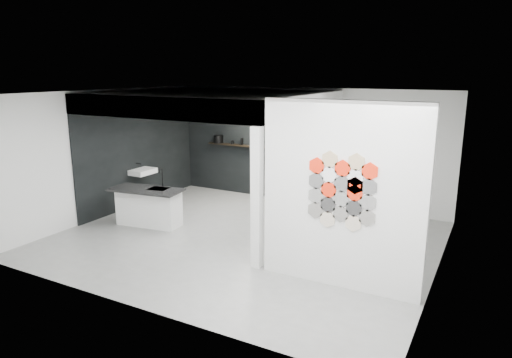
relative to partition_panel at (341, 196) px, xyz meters
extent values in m
cube|color=slate|center=(-2.23, 1.00, -1.40)|extent=(7.00, 6.00, 0.01)
cube|color=silver|center=(0.00, 0.00, 0.00)|extent=(2.45, 0.15, 2.80)
cube|color=black|center=(-3.52, 3.97, -0.22)|extent=(4.40, 0.04, 2.35)
cube|color=black|center=(-5.70, 2.00, -0.22)|extent=(0.04, 4.00, 2.35)
cube|color=silver|center=(-3.52, 2.00, 1.15)|extent=(4.40, 4.00, 0.40)
cube|color=silver|center=(-1.41, 0.00, -0.22)|extent=(0.16, 0.16, 2.35)
cube|color=silver|center=(-3.52, 0.08, 1.15)|extent=(4.40, 0.16, 0.40)
cube|color=silver|center=(-5.46, 1.80, -0.55)|extent=(0.40, 0.60, 0.12)
cube|color=black|center=(-3.43, 3.87, -0.10)|extent=(3.00, 0.15, 0.04)
cube|color=silver|center=(-4.41, 0.78, -1.02)|extent=(1.39, 0.67, 0.77)
cube|color=black|center=(-4.40, 0.71, -0.61)|extent=(1.60, 0.88, 0.04)
cube|color=black|center=(-4.20, 0.86, -0.60)|extent=(0.45, 0.39, 0.01)
cylinder|color=black|center=(-4.22, 1.03, -0.42)|extent=(0.02, 0.02, 0.36)
torus|color=black|center=(-4.22, 0.98, -0.24)|extent=(0.04, 0.13, 0.12)
cylinder|color=black|center=(-4.65, 3.87, 0.02)|extent=(0.27, 0.27, 0.20)
ellipsoid|color=black|center=(-2.29, 3.87, 0.00)|extent=(0.23, 0.23, 0.16)
cylinder|color=gray|center=(-2.08, 3.87, -0.02)|extent=(0.19, 0.19, 0.11)
cylinder|color=gray|center=(-2.08, 3.87, -0.02)|extent=(0.11, 0.11, 0.12)
cylinder|color=black|center=(-3.93, 3.87, 0.01)|extent=(0.08, 0.08, 0.18)
cylinder|color=black|center=(-4.22, 3.87, -0.04)|extent=(0.09, 0.09, 0.09)
cylinder|color=#66635E|center=(-0.37, -0.09, -0.24)|extent=(0.26, 0.02, 0.26)
cylinder|color=silver|center=(-0.37, -0.09, -0.01)|extent=(0.26, 0.02, 0.26)
cylinder|color=black|center=(-0.37, -0.09, 0.21)|extent=(0.26, 0.02, 0.26)
cylinder|color=red|center=(-0.37, -0.09, 0.44)|extent=(0.26, 0.02, 0.26)
cylinder|color=beige|center=(-0.17, -0.09, -0.35)|extent=(0.26, 0.02, 0.26)
cylinder|color=#2D2D2D|center=(-0.17, -0.09, -0.13)|extent=(0.26, 0.02, 0.26)
cylinder|color=red|center=(-0.17, -0.09, 0.10)|extent=(0.26, 0.02, 0.26)
cylinder|color=white|center=(-0.17, -0.09, 0.33)|extent=(0.26, 0.02, 0.26)
cylinder|color=tan|center=(-0.17, -0.09, 0.55)|extent=(0.26, 0.02, 0.26)
cylinder|color=#66635E|center=(0.02, -0.09, -0.24)|extent=(0.26, 0.02, 0.26)
cylinder|color=silver|center=(0.02, -0.09, -0.01)|extent=(0.26, 0.02, 0.26)
cylinder|color=black|center=(0.02, -0.09, 0.21)|extent=(0.26, 0.02, 0.26)
cylinder|color=red|center=(0.02, -0.09, 0.44)|extent=(0.26, 0.02, 0.26)
cylinder|color=beige|center=(0.22, -0.09, -0.35)|extent=(0.26, 0.02, 0.26)
cylinder|color=#2D2D2D|center=(0.22, -0.09, -0.13)|extent=(0.26, 0.02, 0.26)
cylinder|color=red|center=(0.22, -0.09, 0.10)|extent=(0.26, 0.02, 0.26)
cylinder|color=white|center=(0.22, -0.09, 0.33)|extent=(0.26, 0.02, 0.26)
cylinder|color=tan|center=(0.22, -0.09, 0.55)|extent=(0.26, 0.02, 0.26)
cylinder|color=#66635E|center=(0.42, -0.09, -0.24)|extent=(0.26, 0.02, 0.26)
cylinder|color=silver|center=(0.42, -0.09, -0.01)|extent=(0.26, 0.02, 0.26)
cylinder|color=black|center=(0.42, -0.09, 0.21)|extent=(0.26, 0.02, 0.26)
cylinder|color=red|center=(0.42, -0.09, 0.44)|extent=(0.26, 0.02, 0.26)
cylinder|color=red|center=(0.22, -0.09, 0.21)|extent=(0.26, 0.02, 0.26)
camera|label=1|loc=(1.96, -6.25, 1.79)|focal=32.00mm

